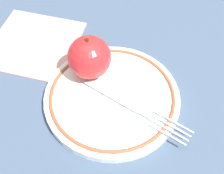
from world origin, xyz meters
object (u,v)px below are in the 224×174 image
at_px(plate, 112,97).
at_px(fork, 132,106).
at_px(napkin_folded, 34,43).
at_px(apple_red_whole, 89,57).

distance_m(plate, fork, 0.04).
bearing_deg(napkin_folded, fork, -178.94).
height_order(apple_red_whole, napkin_folded, apple_red_whole).
distance_m(apple_red_whole, napkin_folded, 0.15).
xyz_separation_m(plate, apple_red_whole, (0.06, -0.01, 0.04)).
xyz_separation_m(fork, napkin_folded, (0.23, 0.00, -0.02)).
bearing_deg(napkin_folded, plate, -179.57).
bearing_deg(apple_red_whole, plate, 169.04).
bearing_deg(apple_red_whole, fork, 175.01).
bearing_deg(fork, napkin_folded, 174.12).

